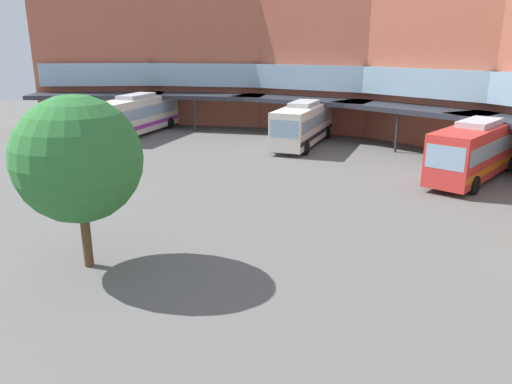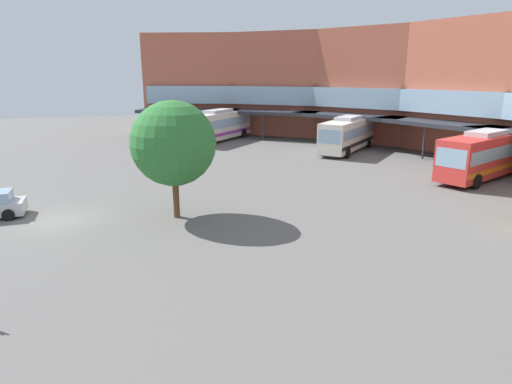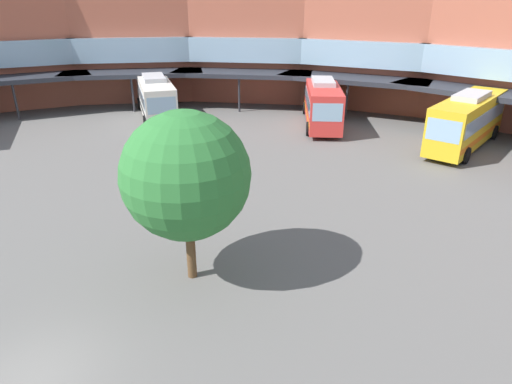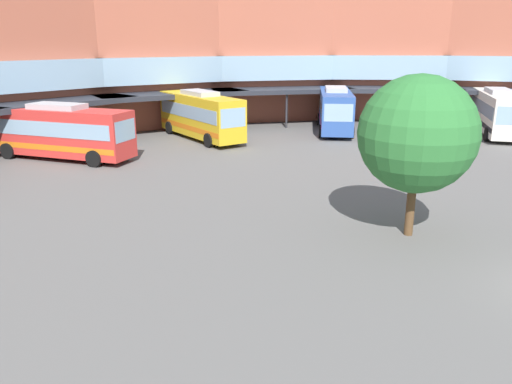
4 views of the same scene
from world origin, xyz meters
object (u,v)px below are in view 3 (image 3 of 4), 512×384
bus_4 (155,96)px  plaza_tree (186,176)px  bus_5 (467,120)px  bus_0 (322,102)px

bus_4 → plaza_tree: bearing=-2.7°
bus_5 → bus_0: bearing=-84.3°
bus_0 → bus_5: bus_5 is taller
bus_5 → plaza_tree: plaza_tree is taller
bus_0 → bus_4: bus_0 is taller
bus_4 → bus_0: bearing=63.6°
bus_5 → bus_4: bearing=-70.4°
plaza_tree → bus_5: bearing=69.1°
plaza_tree → bus_0: bearing=96.5°
bus_0 → bus_5: 11.49m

